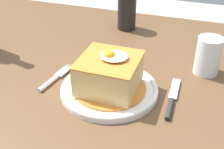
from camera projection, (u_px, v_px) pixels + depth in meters
name	position (u px, v px, depth m)	size (l,w,h in m)	color
dining_table	(105.00, 104.00, 0.84)	(1.39, 1.01, 0.73)	brown
main_plate	(109.00, 89.00, 0.73)	(0.24, 0.24, 0.02)	white
sandwich_meal	(109.00, 74.00, 0.71)	(0.18, 0.18, 0.11)	orange
fork	(53.00, 79.00, 0.78)	(0.03, 0.14, 0.01)	silver
knife	(171.00, 103.00, 0.69)	(0.02, 0.17, 0.01)	#262628
soda_can	(127.00, 12.00, 1.04)	(0.07, 0.07, 0.12)	black
drinking_glass	(208.00, 58.00, 0.79)	(0.07, 0.07, 0.10)	silver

